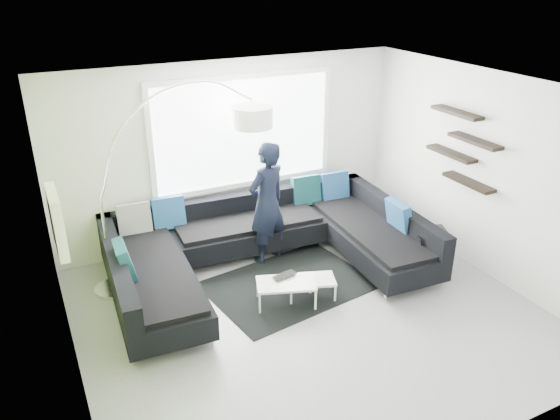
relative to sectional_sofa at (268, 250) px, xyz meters
The scene contains 9 objects.
ground 1.14m from the sectional_sofa, 86.73° to the right, with size 5.50×5.50×0.00m, color gray.
room_shell 1.65m from the sectional_sofa, 83.46° to the right, with size 5.54×5.04×2.82m.
sectional_sofa is the anchor object (origin of this frame).
rug 0.56m from the sectional_sofa, 68.91° to the right, with size 2.13×1.55×0.01m, color black.
coffee_table 0.79m from the sectional_sofa, 83.16° to the right, with size 0.97×0.56×0.32m, color silver.
arc_lamp 2.32m from the sectional_sofa, 164.72° to the left, with size 2.47×0.62×2.68m, color silver, non-canonical shape.
side_table 2.29m from the sectional_sofa, 22.98° to the right, with size 0.45×0.45×0.62m, color black.
person 0.69m from the sectional_sofa, 66.07° to the left, with size 0.77×0.63×1.82m, color black.
laptop 0.66m from the sectional_sofa, 93.44° to the right, with size 0.37×0.28×0.03m, color black.
Camera 1 is at (-2.88, -4.99, 4.04)m, focal length 35.00 mm.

